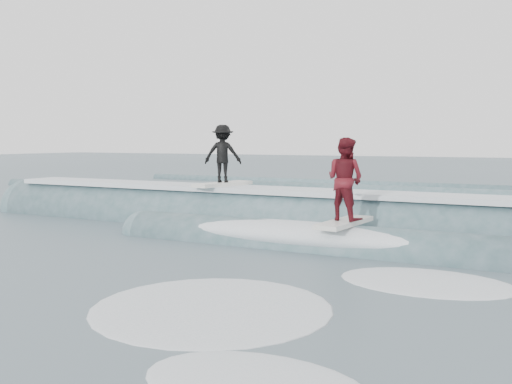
% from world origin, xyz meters
% --- Properties ---
extents(ground, '(160.00, 160.00, 0.00)m').
position_xyz_m(ground, '(0.00, 0.00, 0.00)').
color(ground, '#3E525A').
rests_on(ground, ground).
extents(breaking_wave, '(20.95, 3.84, 2.13)m').
position_xyz_m(breaking_wave, '(0.34, 6.05, 0.05)').
color(breaking_wave, '#35575A').
rests_on(breaking_wave, ground).
extents(surfer_black, '(1.21, 2.07, 1.75)m').
position_xyz_m(surfer_black, '(-1.59, 6.46, 1.98)').
color(surfer_black, silver).
rests_on(surfer_black, ground).
extents(surfer_red, '(1.04, 2.04, 1.91)m').
position_xyz_m(surfer_red, '(2.80, 4.26, 1.51)').
color(surfer_red, silver).
rests_on(surfer_red, ground).
extents(whitewater, '(14.89, 6.96, 0.10)m').
position_xyz_m(whitewater, '(0.74, -0.56, 0.00)').
color(whitewater, white).
rests_on(whitewater, ground).
extents(far_swells, '(33.85, 8.65, 0.80)m').
position_xyz_m(far_swells, '(-2.51, 17.65, 0.00)').
color(far_swells, '#35575A').
rests_on(far_swells, ground).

